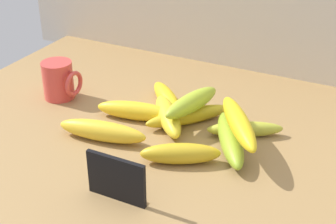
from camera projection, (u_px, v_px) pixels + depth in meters
counter_top at (170, 138)px, 104.94cm from camera, size 110.00×76.00×3.00cm
chalkboard_sign at (117, 180)px, 83.24cm from camera, size 11.00×1.80×8.40cm
coffee_mug at (59, 80)px, 116.23cm from camera, size 8.66×7.16×8.97cm
banana_0 at (102, 131)px, 100.63cm from camera, size 19.27×7.17×4.22cm
banana_1 at (180, 154)px, 93.57cm from camera, size 15.45×10.62×4.04cm
banana_2 at (245, 129)px, 102.25cm from camera, size 15.43×10.27×3.23cm
banana_3 at (136, 111)px, 108.28cm from camera, size 18.11×7.88×4.06cm
banana_4 at (167, 98)px, 114.06cm from camera, size 13.83×13.79×3.78cm
banana_5 at (189, 116)px, 106.82cm from camera, size 15.62×17.14×3.52cm
banana_6 at (230, 139)px, 98.00cm from camera, size 13.67×20.04×4.29cm
banana_7 at (168, 116)px, 106.15cm from camera, size 14.25×16.67×4.23cm
banana_8 at (192, 102)px, 104.20cm from camera, size 7.94×16.75×4.02cm
banana_9 at (238, 123)px, 95.13cm from camera, size 14.83×19.21×3.88cm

